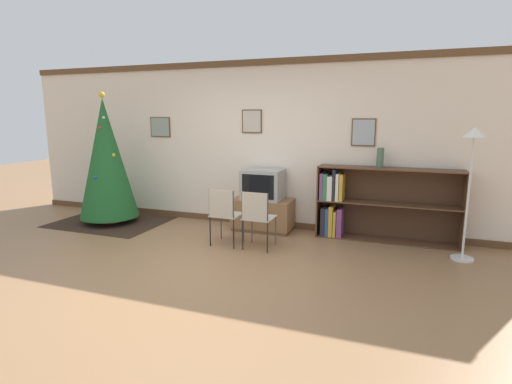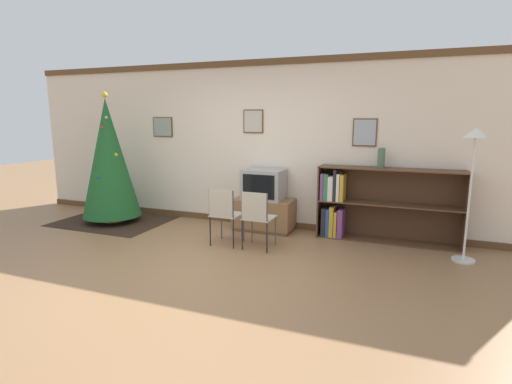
# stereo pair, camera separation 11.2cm
# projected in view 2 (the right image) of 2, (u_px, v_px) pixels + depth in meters

# --- Properties ---
(ground_plane) EXTENTS (24.00, 24.00, 0.00)m
(ground_plane) POSITION_uv_depth(u_px,v_px,m) (187.00, 272.00, 4.72)
(ground_plane) COLOR #936B47
(wall_back) EXTENTS (9.02, 0.11, 2.70)m
(wall_back) POSITION_uv_depth(u_px,v_px,m) (258.00, 145.00, 6.59)
(wall_back) COLOR silver
(wall_back) RESTS_ON ground_plane
(area_rug) EXTENTS (1.86, 1.40, 0.01)m
(area_rug) POSITION_uv_depth(u_px,v_px,m) (113.00, 221.00, 6.99)
(area_rug) COLOR #332319
(area_rug) RESTS_ON ground_plane
(christmas_tree) EXTENTS (0.98, 0.98, 2.20)m
(christmas_tree) POSITION_uv_depth(u_px,v_px,m) (109.00, 159.00, 6.78)
(christmas_tree) COLOR maroon
(christmas_tree) RESTS_ON area_rug
(tv_console) EXTENTS (0.95, 0.50, 0.51)m
(tv_console) POSITION_uv_depth(u_px,v_px,m) (264.00, 214.00, 6.42)
(tv_console) COLOR brown
(tv_console) RESTS_ON ground_plane
(television) EXTENTS (0.63, 0.49, 0.48)m
(television) POSITION_uv_depth(u_px,v_px,m) (264.00, 184.00, 6.33)
(television) COLOR #9E9E99
(television) RESTS_ON tv_console
(folding_chair_left) EXTENTS (0.40, 0.40, 0.82)m
(folding_chair_left) POSITION_uv_depth(u_px,v_px,m) (224.00, 213.00, 5.61)
(folding_chair_left) COLOR #BCB29E
(folding_chair_left) RESTS_ON ground_plane
(folding_chair_right) EXTENTS (0.40, 0.40, 0.82)m
(folding_chair_right) POSITION_uv_depth(u_px,v_px,m) (257.00, 216.00, 5.43)
(folding_chair_right) COLOR #BCB29E
(folding_chair_right) RESTS_ON ground_plane
(bookshelf) EXTENTS (2.02, 0.36, 1.08)m
(bookshelf) POSITION_uv_depth(u_px,v_px,m) (363.00, 204.00, 5.90)
(bookshelf) COLOR brown
(bookshelf) RESTS_ON ground_plane
(vase) EXTENTS (0.10, 0.10, 0.28)m
(vase) POSITION_uv_depth(u_px,v_px,m) (381.00, 158.00, 5.72)
(vase) COLOR #47664C
(vase) RESTS_ON bookshelf
(standing_lamp) EXTENTS (0.28, 0.28, 1.68)m
(standing_lamp) POSITION_uv_depth(u_px,v_px,m) (473.00, 160.00, 4.84)
(standing_lamp) COLOR silver
(standing_lamp) RESTS_ON ground_plane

